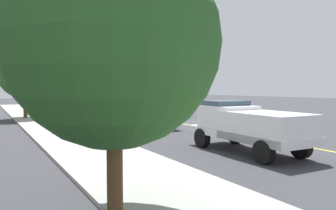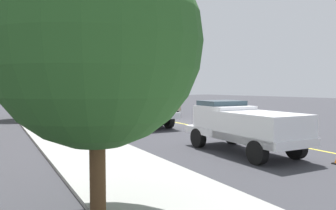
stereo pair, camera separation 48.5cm
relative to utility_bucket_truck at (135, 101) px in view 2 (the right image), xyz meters
name	(u,v)px [view 2 (the right image)]	position (x,y,z in m)	size (l,w,h in m)	color
ground	(175,122)	(-0.62, -3.11, -1.63)	(120.00, 120.00, 0.00)	#38383D
sidewalk_far_side	(56,128)	(0.70, 5.37, -1.57)	(60.00, 3.60, 0.12)	#9E9E99
lane_centre_stripe	(175,122)	(-0.62, -3.11, -1.62)	(50.00, 0.16, 0.01)	yellow
utility_bucket_truck	(135,101)	(0.00, 0.00, 0.00)	(8.49, 3.73, 7.75)	silver
service_pickup_truck	(244,125)	(-11.37, 1.77, -0.51)	(5.86, 2.94, 2.06)	white
passing_minivan	(160,104)	(6.04, -6.43, -0.66)	(5.04, 2.62, 1.69)	tan
traffic_cone_mid_front	(140,113)	(3.50, -2.59, -1.21)	(0.40, 0.40, 0.86)	black
traffic_signal_mast	(61,40)	(3.59, 3.88, 4.38)	(5.31, 1.11, 8.41)	gray
street_tree_left	(96,43)	(-14.17, 9.43, 1.92)	(4.18, 4.18, 5.64)	brown
street_tree_right	(27,73)	(8.83, 4.96, 2.17)	(4.28, 4.28, 5.95)	brown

